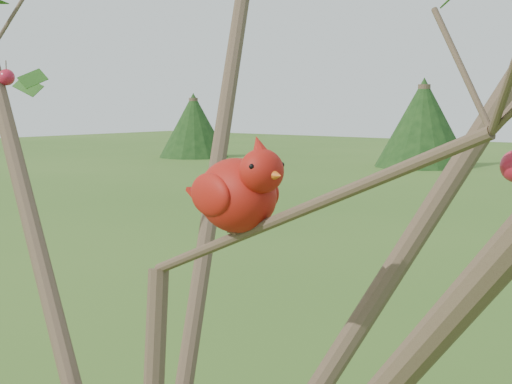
% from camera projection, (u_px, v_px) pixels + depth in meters
% --- Properties ---
extents(crabapple_tree, '(2.35, 2.05, 2.95)m').
position_uv_depth(crabapple_tree, '(132.00, 177.00, 1.17)').
color(crabapple_tree, '#412F23').
rests_on(crabapple_tree, ground).
extents(cardinal, '(0.24, 0.14, 0.17)m').
position_uv_depth(cardinal, '(240.00, 192.00, 1.18)').
color(cardinal, '#B2170F').
rests_on(cardinal, ground).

